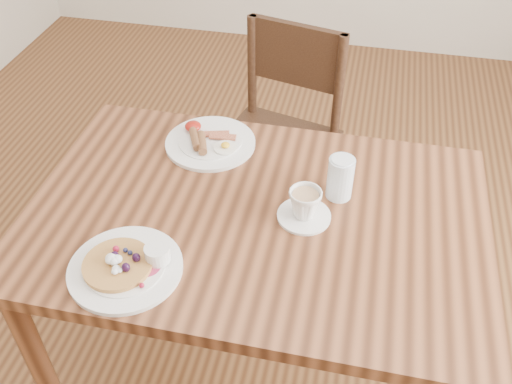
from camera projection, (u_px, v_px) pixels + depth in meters
ground at (256, 368)px, 1.99m from camera, size 5.00×5.00×0.00m
dining_table at (256, 238)px, 1.56m from camera, size 1.20×0.80×0.75m
chair_far at (279, 133)px, 2.20m from camera, size 0.51×0.51×0.88m
pancake_plate at (127, 266)px, 1.33m from camera, size 0.27×0.27×0.06m
breakfast_plate at (209, 141)px, 1.71m from camera, size 0.27×0.27×0.04m
teacup_saucer at (305, 206)px, 1.45m from camera, size 0.14×0.14×0.09m
water_glass at (340, 178)px, 1.50m from camera, size 0.07×0.07×0.12m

